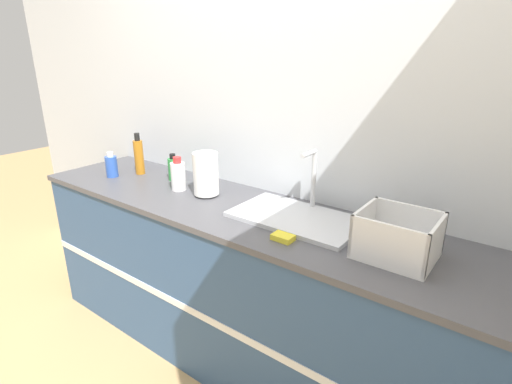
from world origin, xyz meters
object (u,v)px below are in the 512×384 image
(bottle_blue, at_px, (112,166))
(bottle_amber, at_px, (139,156))
(bottle_green, at_px, (173,169))
(dish_rack, at_px, (397,240))
(bottle_white_spray, at_px, (178,175))
(paper_towel_roll, at_px, (206,174))
(sink, at_px, (297,215))

(bottle_blue, bearing_deg, bottle_amber, 58.40)
(bottle_blue, relative_size, bottle_green, 0.96)
(dish_rack, distance_m, bottle_amber, 1.65)
(dish_rack, bearing_deg, bottle_green, 174.48)
(bottle_white_spray, distance_m, bottle_amber, 0.43)
(bottle_amber, bearing_deg, paper_towel_roll, -3.61)
(paper_towel_roll, relative_size, dish_rack, 0.84)
(bottle_blue, bearing_deg, paper_towel_roll, 8.47)
(bottle_blue, distance_m, bottle_green, 0.40)
(dish_rack, relative_size, bottle_blue, 1.82)
(dish_rack, distance_m, bottle_blue, 1.74)
(sink, xyz_separation_m, bottle_blue, (-1.25, -0.12, 0.05))
(sink, bearing_deg, dish_rack, -8.84)
(sink, xyz_separation_m, bottle_amber, (-1.17, 0.02, 0.10))
(sink, height_order, dish_rack, sink)
(bottle_white_spray, height_order, bottle_green, bottle_white_spray)
(sink, relative_size, bottle_white_spray, 3.14)
(paper_towel_roll, distance_m, dish_rack, 1.04)
(bottle_amber, bearing_deg, sink, -0.91)
(bottle_green, distance_m, bottle_amber, 0.27)
(bottle_green, height_order, bottle_amber, bottle_amber)
(paper_towel_roll, bearing_deg, bottle_green, 167.16)
(bottle_blue, relative_size, bottle_amber, 0.60)
(sink, height_order, paper_towel_roll, sink)
(sink, relative_size, dish_rack, 2.11)
(paper_towel_roll, relative_size, bottle_white_spray, 1.25)
(bottle_white_spray, bearing_deg, bottle_amber, 171.36)
(bottle_white_spray, bearing_deg, paper_towel_roll, 7.74)
(sink, distance_m, paper_towel_roll, 0.56)
(dish_rack, xyz_separation_m, bottle_blue, (-1.74, -0.05, -0.00))
(sink, height_order, bottle_green, sink)
(bottle_white_spray, xyz_separation_m, bottle_blue, (-0.51, -0.08, -0.02))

